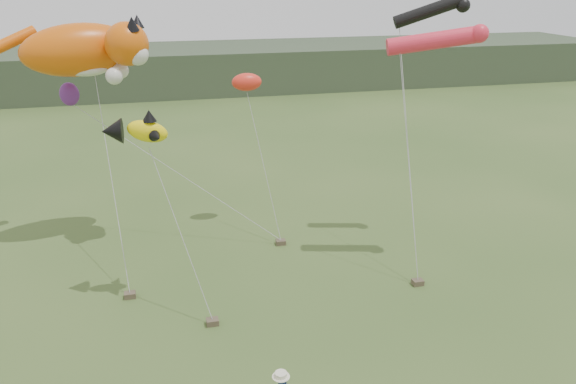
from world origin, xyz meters
name	(u,v)px	position (x,y,z in m)	size (l,w,h in m)	color
ground	(279,380)	(0.00, 0.00, 0.00)	(120.00, 120.00, 0.00)	#385123
headland	(148,71)	(-3.11, 44.69, 1.92)	(90.00, 13.00, 4.00)	#2D3D28
sandbag_anchors	(205,294)	(-1.63, 4.97, 0.10)	(17.06, 5.53, 0.21)	brown
cat_kite	(90,49)	(-5.08, 11.02, 8.04)	(5.97, 3.34, 2.54)	#DD590A
fish_kite	(135,130)	(-3.49, 5.64, 6.08)	(2.20, 1.46, 1.21)	yellow
tube_kites	(439,28)	(7.63, 6.86, 8.93)	(3.98, 3.57, 2.09)	black
misc_kites	(182,86)	(-1.58, 11.60, 6.33)	(8.43, 1.77, 1.27)	red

